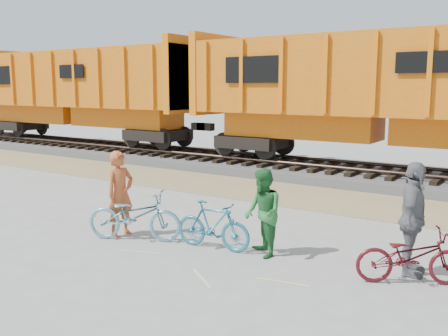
{
  "coord_description": "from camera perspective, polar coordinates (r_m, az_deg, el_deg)",
  "views": [
    {
      "loc": [
        5.52,
        -7.54,
        3.14
      ],
      "look_at": [
        -0.57,
        1.5,
        1.37
      ],
      "focal_mm": 40.0,
      "sensor_mm": 36.0,
      "label": 1
    }
  ],
  "objects": [
    {
      "name": "ground",
      "position": [
        9.86,
        -2.14,
        -9.38
      ],
      "size": [
        120.0,
        120.0,
        0.0
      ],
      "primitive_type": "plane",
      "color": "#9E9E99",
      "rests_on": "ground"
    },
    {
      "name": "person_woman",
      "position": [
        8.93,
        20.75,
        -5.49
      ],
      "size": [
        0.59,
        1.18,
        1.94
      ],
      "primitive_type": "imported",
      "rotation": [
        0.0,
        0.0,
        1.68
      ],
      "color": "slate",
      "rests_on": "ground"
    },
    {
      "name": "hopper_car_left",
      "position": [
        25.72,
        -16.2,
        8.55
      ],
      "size": [
        14.0,
        3.13,
        4.65
      ],
      "color": "black",
      "rests_on": "track"
    },
    {
      "name": "bicycle_teal",
      "position": [
        9.8,
        -1.27,
        -6.56
      ],
      "size": [
        1.63,
        0.62,
        0.96
      ],
      "primitive_type": "imported",
      "rotation": [
        0.0,
        0.0,
        1.68
      ],
      "color": "#256D88",
      "rests_on": "ground"
    },
    {
      "name": "hopper_car_center",
      "position": [
        17.19,
        18.3,
        8.3
      ],
      "size": [
        14.0,
        3.13,
        4.65
      ],
      "color": "black",
      "rests_on": "track"
    },
    {
      "name": "person_solo",
      "position": [
        10.83,
        -11.78,
        -2.88
      ],
      "size": [
        0.51,
        0.71,
        1.82
      ],
      "primitive_type": "imported",
      "rotation": [
        0.0,
        0.0,
        1.45
      ],
      "color": "#B55429",
      "rests_on": "ground"
    },
    {
      "name": "ballast_bed",
      "position": [
        17.69,
        15.29,
        -0.85
      ],
      "size": [
        120.0,
        4.0,
        0.3
      ],
      "primitive_type": "cube",
      "color": "slate",
      "rests_on": "ground"
    },
    {
      "name": "track",
      "position": [
        17.64,
        15.34,
        0.18
      ],
      "size": [
        120.0,
        2.6,
        0.24
      ],
      "color": "black",
      "rests_on": "ballast_bed"
    },
    {
      "name": "person_man",
      "position": [
        9.35,
        4.47,
        -5.13
      ],
      "size": [
        1.02,
        1.0,
        1.66
      ],
      "primitive_type": "imported",
      "rotation": [
        0.0,
        0.0,
        -0.72
      ],
      "color": "#256E31",
      "rests_on": "ground"
    },
    {
      "name": "gravel_strip",
      "position": [
        14.5,
        10.79,
        -3.43
      ],
      "size": [
        120.0,
        3.0,
        0.02
      ],
      "primitive_type": "cube",
      "color": "#9D8B61",
      "rests_on": "ground"
    },
    {
      "name": "bicycle_maroon",
      "position": [
        8.67,
        20.58,
        -9.44
      ],
      "size": [
        1.81,
        1.37,
        0.91
      ],
      "primitive_type": "imported",
      "rotation": [
        0.0,
        0.0,
        2.07
      ],
      "color": "#511017",
      "rests_on": "ground"
    },
    {
      "name": "bicycle_blue",
      "position": [
        10.51,
        -10.18,
        -5.39
      ],
      "size": [
        2.08,
        1.45,
        1.04
      ],
      "primitive_type": "imported",
      "rotation": [
        0.0,
        0.0,
        2.0
      ],
      "color": "#659BB3",
      "rests_on": "ground"
    }
  ]
}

